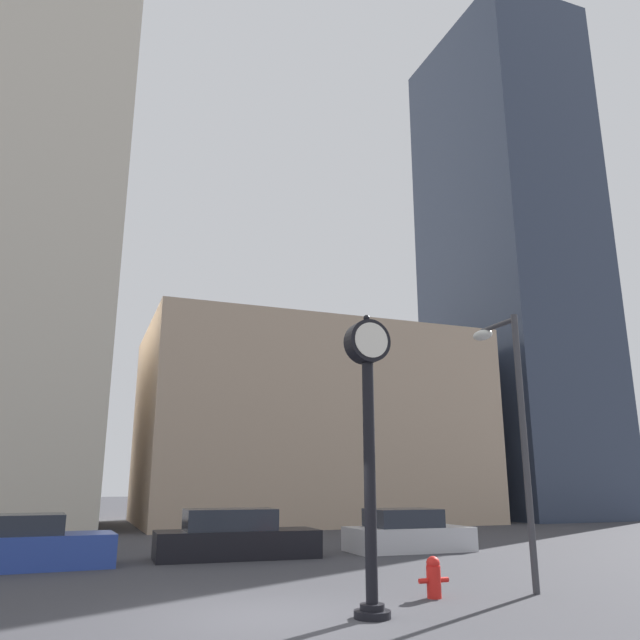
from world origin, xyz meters
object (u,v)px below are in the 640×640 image
(street_clock, at_px, (369,423))
(car_black, at_px, (235,537))
(car_blue, at_px, (15,546))
(fire_hydrant_near, at_px, (434,577))
(car_silver, at_px, (407,533))
(street_lamp_right, at_px, (509,401))

(street_clock, bearing_deg, car_black, 91.14)
(car_blue, distance_m, car_black, 5.87)
(street_clock, relative_size, fire_hydrant_near, 6.72)
(car_black, distance_m, car_silver, 5.72)
(street_clock, distance_m, street_lamp_right, 4.32)
(street_lamp_right, bearing_deg, street_clock, -162.05)
(fire_hydrant_near, height_order, street_lamp_right, street_lamp_right)
(car_silver, distance_m, fire_hydrant_near, 8.53)
(car_black, relative_size, street_lamp_right, 0.84)
(street_clock, relative_size, street_lamp_right, 0.89)
(car_blue, bearing_deg, car_black, 1.08)
(street_clock, xyz_separation_m, car_silver, (5.54, 8.95, -2.61))
(car_black, relative_size, car_silver, 1.20)
(street_clock, bearing_deg, car_silver, 58.24)
(street_lamp_right, bearing_deg, car_silver, 78.99)
(car_blue, bearing_deg, street_lamp_right, -38.84)
(car_black, relative_size, fire_hydrant_near, 6.32)
(car_black, height_order, fire_hydrant_near, car_black)
(car_silver, bearing_deg, car_black, -179.77)
(fire_hydrant_near, bearing_deg, car_black, 105.00)
(car_silver, relative_size, fire_hydrant_near, 5.25)
(car_silver, height_order, street_lamp_right, street_lamp_right)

